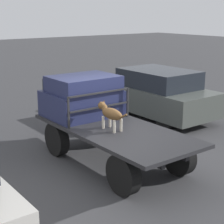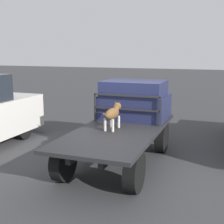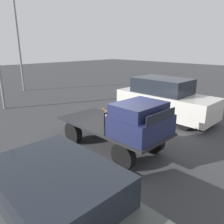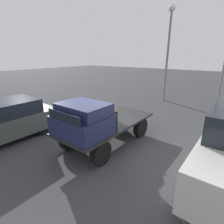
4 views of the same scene
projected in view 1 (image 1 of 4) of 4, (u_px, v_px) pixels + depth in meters
ground_plane at (114, 164)px, 8.70m from camera, size 80.00×80.00×0.00m
flatbed_truck at (114, 138)px, 8.54m from camera, size 4.18×1.86×0.88m
truck_cab at (82, 97)px, 9.35m from camera, size 1.42×1.74×1.02m
truck_headboard at (100, 102)px, 8.77m from camera, size 0.04×1.74×0.73m
dog at (110, 113)px, 8.26m from camera, size 1.02×0.25×0.61m
parked_sedan at (155, 93)px, 12.43m from camera, size 4.36×1.89×1.60m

